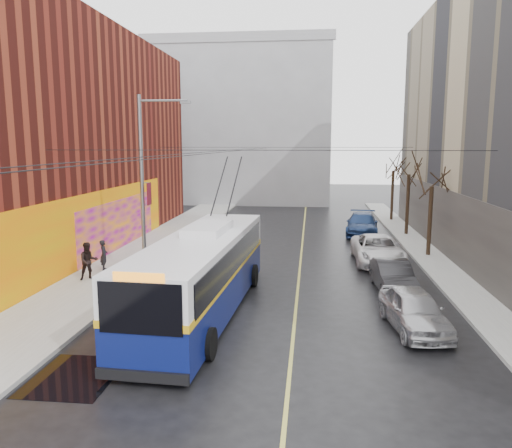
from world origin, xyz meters
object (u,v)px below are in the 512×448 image
Objects in this scene: tree_near at (433,173)px; tree_mid at (410,164)px; parked_car_c at (378,250)px; parked_car_d at (362,224)px; pedestrian_b at (88,261)px; trolleybus at (202,272)px; streetlight_pole at (145,181)px; tree_far at (394,162)px; parked_car_a at (414,310)px; parked_car_b at (393,276)px; pedestrian_a at (104,255)px; following_car at (211,237)px.

tree_mid is (0.00, 7.00, 0.28)m from tree_near.
tree_near is 5.61m from parked_car_c.
pedestrian_b is (-14.39, -14.42, 0.26)m from parked_car_d.
trolleybus is 7.47m from pedestrian_b.
pedestrian_b is at bearing -148.89° from streetlight_pole.
tree_far is 27.82m from trolleybus.
streetlight_pole is at bearing -158.38° from tree_near.
parked_car_a is 15.13m from pedestrian_b.
pedestrian_a reaches higher than parked_car_b.
trolleybus is 2.33× the size of parked_car_d.
parked_car_b is 13.17m from following_car.
pedestrian_b is (-14.39, 4.66, 0.32)m from parked_car_a.
tree_near is at bearing 48.15° from trolleybus.
pedestrian_b is at bearing -128.63° from parked_car_d.
parked_car_a reaches higher than following_car.
pedestrian_b is (-17.59, -21.48, -4.08)m from tree_far.
pedestrian_b is at bearing 152.54° from trolleybus.
parked_car_c is at bearing -15.72° from pedestrian_b.
tree_far is 22.02m from parked_car_b.
tree_near is 1.51× the size of parked_car_b.
tree_mid is at bearing 2.58° from pedestrian_b.
pedestrian_a is (-6.47, 5.67, -0.74)m from trolleybus.
parked_car_a is at bearing -46.67° from following_car.
parked_car_b is 5.42m from parked_car_c.
pedestrian_b is (-4.28, -8.59, 0.33)m from following_car.
trolleybus reaches higher than parked_car_d.
pedestrian_a is at bearing -166.81° from parked_car_c.
pedestrian_b is at bearing -156.96° from tree_near.
parked_car_b is at bearing -114.52° from pedestrian_a.
following_car is 7.97m from pedestrian_a.
tree_far reaches higher than parked_car_d.
tree_near is 0.50× the size of trolleybus.
streetlight_pole is at bearing -117.12° from pedestrian_a.
tree_mid reaches higher than following_car.
parked_car_c is 15.43m from pedestrian_b.
parked_car_b is (-3.20, -14.33, -4.55)m from tree_mid.
streetlight_pole is 1.64× the size of parked_car_d.
streetlight_pole reaches higher than tree_mid.
parked_car_d is at bearing 86.93° from parked_car_b.
tree_mid reaches higher than pedestrian_a.
tree_mid is 1.19× the size of parked_car_c.
parked_car_d reaches higher than parked_car_a.
trolleybus is at bearing -113.85° from tree_far.
pedestrian_a is (-17.64, -19.58, -4.21)m from tree_far.
tree_far reaches higher than parked_car_b.
parked_car_b is at bearing -83.70° from parked_car_d.
pedestrian_b is at bearing 163.82° from pedestrian_a.
parked_car_c is (7.96, 9.34, -0.90)m from trolleybus.
pedestrian_b is (0.05, -1.90, 0.13)m from pedestrian_a.
pedestrian_b is (-6.43, 3.77, -0.61)m from trolleybus.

